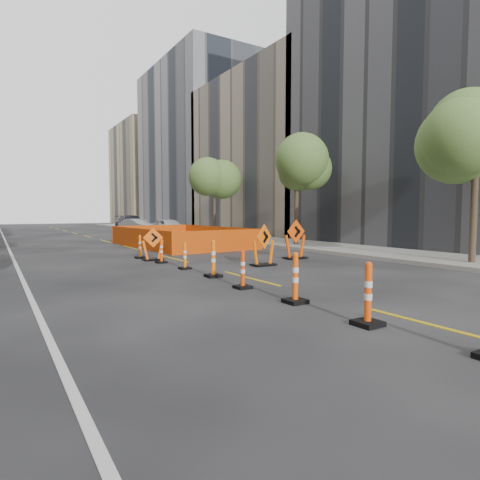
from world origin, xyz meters
TOP-DOWN VIEW (x-y plane):
  - ground_plane at (0.00, 0.00)m, footprint 140.00×140.00m
  - sidewalk_right at (9.00, 12.00)m, footprint 4.00×90.00m
  - bld_right_b at (17.00, 9.40)m, footprint 12.00×14.00m
  - bld_right_c at (17.00, 23.80)m, footprint 12.00×16.00m
  - bld_right_d at (17.00, 40.20)m, footprint 12.00×18.00m
  - bld_right_e at (17.00, 58.60)m, footprint 12.00×14.00m
  - tree_r_a at (8.40, 2.00)m, footprint 2.80×2.80m
  - tree_r_b at (8.40, 12.00)m, footprint 2.80×2.80m
  - tree_r_c at (8.40, 22.00)m, footprint 2.80×2.80m
  - channelizer_2 at (-0.98, -1.26)m, footprint 0.44×0.44m
  - channelizer_3 at (-0.94, 0.75)m, footprint 0.44×0.44m
  - channelizer_4 at (-1.02, 2.77)m, footprint 0.39×0.39m
  - channelizer_5 at (-0.82, 4.78)m, footprint 0.44×0.44m
  - channelizer_6 at (-0.86, 6.80)m, footprint 0.37×0.37m
  - channelizer_7 at (-0.96, 8.81)m, footprint 0.39×0.39m
  - channelizer_8 at (-1.16, 10.82)m, footprint 0.40×0.40m
  - chevron_sign_left at (-0.94, 9.81)m, footprint 1.01×0.78m
  - chevron_sign_center at (1.97, 6.10)m, footprint 1.17×0.94m
  - chevron_sign_right at (4.37, 7.19)m, footprint 1.16×0.76m
  - safety_fence at (2.78, 15.66)m, footprint 5.60×9.02m
  - parked_car_near at (5.47, 24.25)m, footprint 2.20×4.56m
  - parked_car_mid at (4.72, 29.94)m, footprint 2.79×4.37m
  - parked_car_far at (5.78, 35.43)m, footprint 2.39×5.68m

SIDE VIEW (x-z plane):
  - ground_plane at x=0.00m, z-range 0.00..0.00m
  - sidewalk_right at x=9.00m, z-range 0.00..0.15m
  - channelizer_6 at x=-0.86m, z-range 0.00..0.93m
  - channelizer_7 at x=-0.96m, z-range 0.00..0.98m
  - channelizer_4 at x=-1.02m, z-range 0.00..1.00m
  - channelizer_8 at x=-1.16m, z-range 0.00..1.00m
  - safety_fence at x=2.78m, z-range 0.00..1.10m
  - channelizer_3 at x=-0.94m, z-range 0.00..1.12m
  - channelizer_2 at x=-0.98m, z-range 0.00..1.13m
  - channelizer_5 at x=-0.82m, z-range 0.00..1.13m
  - chevron_sign_left at x=-0.94m, z-range 0.00..1.34m
  - parked_car_mid at x=4.72m, z-range 0.00..1.36m
  - parked_car_near at x=5.47m, z-range 0.00..1.50m
  - chevron_sign_center at x=1.97m, z-range 0.00..1.53m
  - parked_car_far at x=5.78m, z-range 0.00..1.64m
  - chevron_sign_right at x=4.37m, z-range 0.00..1.66m
  - tree_r_a at x=8.40m, z-range 1.55..7.50m
  - tree_r_b at x=8.40m, z-range 1.55..7.50m
  - tree_r_c at x=8.40m, z-range 1.55..7.50m
  - bld_right_c at x=17.00m, z-range 0.00..14.00m
  - bld_right_e at x=17.00m, z-range 0.00..16.00m
  - bld_right_d at x=17.00m, z-range 0.00..20.00m
  - bld_right_b at x=17.00m, z-range 0.00..24.00m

